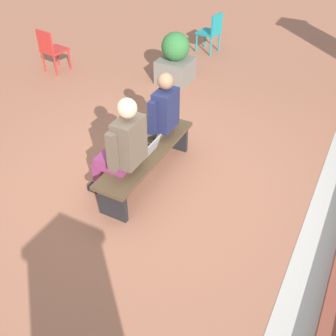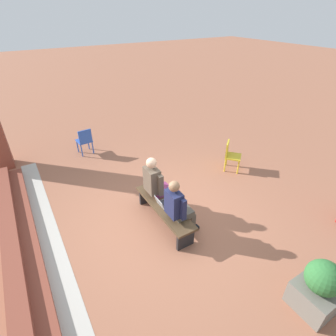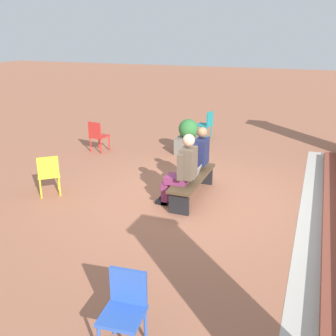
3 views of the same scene
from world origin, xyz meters
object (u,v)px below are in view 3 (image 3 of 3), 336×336
plastic_chair_foreground (206,123)px  planter (188,138)px  person_student (196,157)px  laptop (193,174)px  plastic_chair_far_left (48,173)px  bench (193,181)px  person_adult (182,168)px  plastic_chair_near_bench_left (125,306)px  plastic_chair_near_bench_right (98,135)px

plastic_chair_foreground → planter: 1.67m
plastic_chair_foreground → planter: planter is taller
person_student → laptop: size_ratio=4.16×
person_student → plastic_chair_far_left: (1.35, -2.63, -0.23)m
bench → person_adult: 0.58m
plastic_chair_far_left → bench: bearing=108.8°
plastic_chair_foreground → laptop: bearing=12.6°
person_adult → plastic_chair_near_bench_left: person_adult is taller
bench → plastic_chair_near_bench_left: (3.94, 0.53, 0.13)m
person_adult → laptop: bearing=168.6°
planter → bench: bearing=20.0°
person_student → person_adult: (0.86, -0.00, 0.03)m
bench → person_adult: (0.42, -0.07, 0.38)m
laptop → planter: bearing=-159.9°
plastic_chair_foreground → bench: bearing=12.5°
bench → person_adult: person_adult is taller
bench → plastic_chair_near_bench_right: plastic_chair_near_bench_right is taller
plastic_chair_far_left → plastic_chair_near_bench_left: bearing=46.8°
plastic_chair_near_bench_right → planter: (-0.73, 2.34, -0.04)m
person_student → plastic_chair_near_bench_left: (4.37, 0.59, -0.23)m
person_adult → plastic_chair_foreground: person_adult is taller
person_adult → plastic_chair_near_bench_left: size_ratio=1.66×
bench → person_student: person_student is taller
plastic_chair_near_bench_right → plastic_chair_far_left: size_ratio=1.00×
person_student → laptop: 0.50m
person_adult → laptop: 0.48m
person_adult → plastic_chair_far_left: 2.68m
plastic_chair_near_bench_right → plastic_chair_far_left: 3.05m
plastic_chair_foreground → planter: (1.67, -0.03, -0.04)m
person_student → plastic_chair_near_bench_left: bearing=7.7°
plastic_chair_foreground → plastic_chair_near_bench_right: 3.36m
laptop → planter: 2.99m
plastic_chair_foreground → plastic_chair_far_left: size_ratio=1.00×
plastic_chair_far_left → planter: (-3.71, 1.68, -0.04)m
plastic_chair_foreground → plastic_chair_near_bench_right: size_ratio=1.00×
person_student → bench: bearing=8.7°
plastic_chair_near_bench_left → person_adult: bearing=-170.4°
plastic_chair_near_bench_right → planter: planter is taller
person_adult → plastic_chair_near_bench_left: 3.57m
person_student → laptop: bearing=9.9°
plastic_chair_far_left → person_student: bearing=117.2°
plastic_chair_near_bench_right → planter: bearing=107.3°
laptop → plastic_chair_near_bench_right: 3.95m
person_student → plastic_chair_near_bench_left: size_ratio=1.58×
laptop → plastic_chair_near_bench_left: bearing=7.5°
bench → plastic_chair_foreground: bearing=-167.5°
bench → plastic_chair_near_bench_left: size_ratio=2.14×
person_adult → planter: person_adult is taller
planter → plastic_chair_near_bench_right: bearing=-72.7°
laptop → plastic_chair_foreground: bearing=-167.4°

